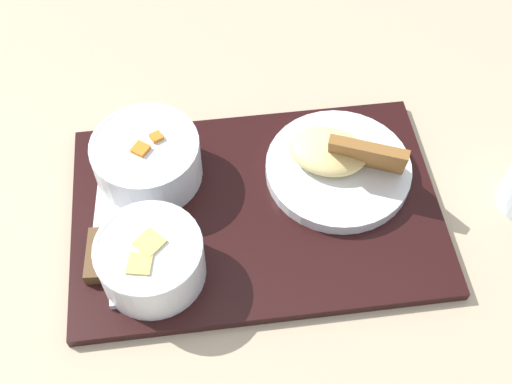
% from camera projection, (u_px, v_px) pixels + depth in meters
% --- Properties ---
extents(ground_plane, '(4.00, 4.00, 0.00)m').
position_uv_depth(ground_plane, '(256.00, 213.00, 0.76)').
color(ground_plane, tan).
extents(serving_tray, '(0.45, 0.31, 0.01)m').
position_uv_depth(serving_tray, '(256.00, 210.00, 0.76)').
color(serving_tray, black).
rests_on(serving_tray, ground_plane).
extents(bowl_salad, '(0.13, 0.13, 0.06)m').
position_uv_depth(bowl_salad, '(147.00, 158.00, 0.75)').
color(bowl_salad, silver).
rests_on(bowl_salad, serving_tray).
extents(bowl_soup, '(0.11, 0.11, 0.06)m').
position_uv_depth(bowl_soup, '(151.00, 258.00, 0.67)').
color(bowl_soup, silver).
rests_on(bowl_soup, serving_tray).
extents(plate_main, '(0.17, 0.17, 0.09)m').
position_uv_depth(plate_main, '(339.00, 163.00, 0.76)').
color(plate_main, silver).
rests_on(plate_main, serving_tray).
extents(knife, '(0.04, 0.16, 0.02)m').
position_uv_depth(knife, '(96.00, 244.00, 0.71)').
color(knife, silver).
rests_on(knife, serving_tray).
extents(spoon, '(0.04, 0.14, 0.01)m').
position_uv_depth(spoon, '(113.00, 225.00, 0.73)').
color(spoon, silver).
rests_on(spoon, serving_tray).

